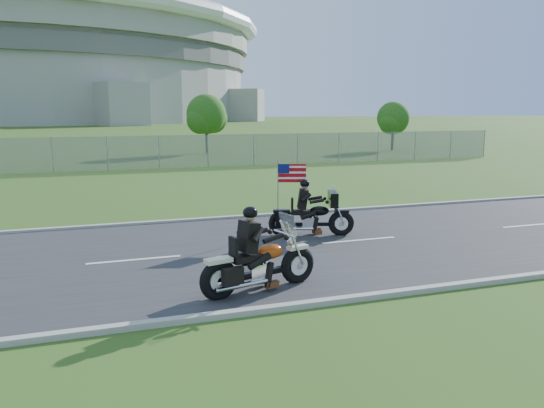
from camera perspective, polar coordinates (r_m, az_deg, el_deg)
name	(u,v)px	position (r m, az deg, el deg)	size (l,w,h in m)	color
ground	(216,254)	(13.42, -6.02, -5.41)	(420.00, 420.00, 0.00)	#2A4F18
road	(216,254)	(13.41, -6.02, -5.32)	(120.00, 8.00, 0.04)	#28282B
curb_north	(188,221)	(17.27, -8.98, -1.77)	(120.00, 0.18, 0.12)	#9E9B93
curb_south	(266,310)	(9.69, -0.64, -11.30)	(120.00, 0.18, 0.12)	#9E9B93
fence	(52,155)	(32.80, -22.54, 4.91)	(60.00, 0.03, 2.00)	gray
stadium	(29,69)	(183.82, -24.64, 13.08)	(140.40, 140.40, 29.20)	#A3A099
tree_fence_near	(207,116)	(43.57, -7.04, 9.34)	(3.52, 3.28, 4.75)	#382316
tree_fence_far	(393,120)	(47.64, 12.92, 8.83)	(3.08, 2.87, 4.20)	#382316
motorcycle_lead	(258,265)	(10.53, -1.51, -6.59)	(2.59, 1.06, 1.77)	black
motorcycle_follow	(311,217)	(15.11, 4.23, -1.41)	(2.38, 1.17, 2.05)	black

